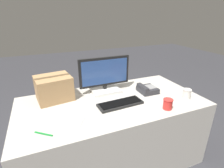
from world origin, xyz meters
TOP-DOWN VIEW (x-y plane):
  - ground_plane at (0.00, 0.00)m, footprint 12.00×12.00m
  - office_desk at (0.00, 0.00)m, footprint 1.80×0.90m
  - monitor at (0.02, 0.24)m, footprint 0.55×0.26m
  - keyboard at (0.04, -0.10)m, footprint 0.44×0.18m
  - desk_phone at (0.43, 0.04)m, footprint 0.19×0.20m
  - paper_cup_left at (0.40, -0.33)m, footprint 0.09×0.09m
  - paper_cup_right at (0.72, -0.24)m, footprint 0.08×0.08m
  - spoon at (-0.35, -0.22)m, footprint 0.08×0.13m
  - cardboard_box at (-0.51, 0.27)m, footprint 0.36×0.32m
  - pen_marker at (-0.65, -0.28)m, footprint 0.12×0.10m

SIDE VIEW (x-z plane):
  - ground_plane at x=0.00m, z-range 0.00..0.00m
  - office_desk at x=0.00m, z-range 0.00..0.73m
  - spoon at x=-0.35m, z-range 0.73..0.74m
  - pen_marker at x=-0.65m, z-range 0.73..0.74m
  - keyboard at x=0.04m, z-range 0.73..0.76m
  - desk_phone at x=0.43m, z-range 0.72..0.81m
  - paper_cup_left at x=0.40m, z-range 0.73..0.83m
  - paper_cup_right at x=0.72m, z-range 0.73..0.83m
  - cardboard_box at x=-0.51m, z-range 0.73..0.97m
  - monitor at x=0.02m, z-range 0.70..1.08m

